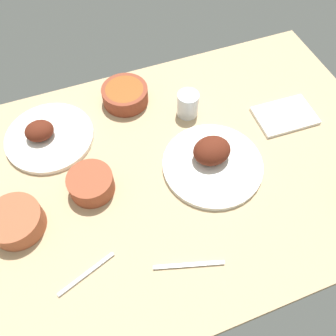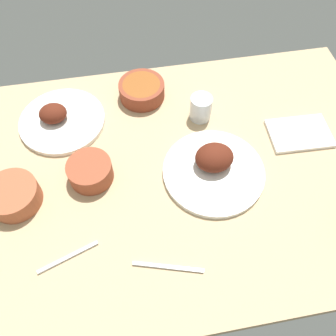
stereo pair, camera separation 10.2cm
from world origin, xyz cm
name	(u,v)px [view 1 (the left image)]	position (x,y,z in cm)	size (l,w,h in cm)	color
dining_table	(168,175)	(0.00, 0.00, 2.00)	(140.00, 90.00, 4.00)	tan
plate_center_main	(212,160)	(13.18, -2.08, 6.23)	(29.78, 29.78, 8.47)	white
plate_near_viewer	(47,136)	(-30.88, 24.78, 5.56)	(27.42, 27.42, 6.79)	white
bowl_potatoes	(16,221)	(-43.47, -2.10, 7.26)	(14.48, 14.48, 6.02)	#A35133
bowl_pasta	(91,183)	(-22.25, 2.11, 7.31)	(12.85, 12.85, 6.11)	brown
bowl_soup	(125,94)	(-3.34, 31.70, 7.05)	(15.29, 15.29, 5.61)	brown
water_tumbler	(188,104)	(14.08, 19.32, 8.17)	(6.97, 6.97, 8.34)	silver
folded_napkin	(285,116)	(43.40, 6.44, 4.60)	(19.16, 13.08, 1.20)	white
fork_loose	(87,274)	(-29.64, -21.18, 4.40)	(16.23, 0.90, 0.80)	silver
spoon_loose	(189,265)	(-5.00, -28.14, 4.40)	(18.04, 0.90, 0.80)	silver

